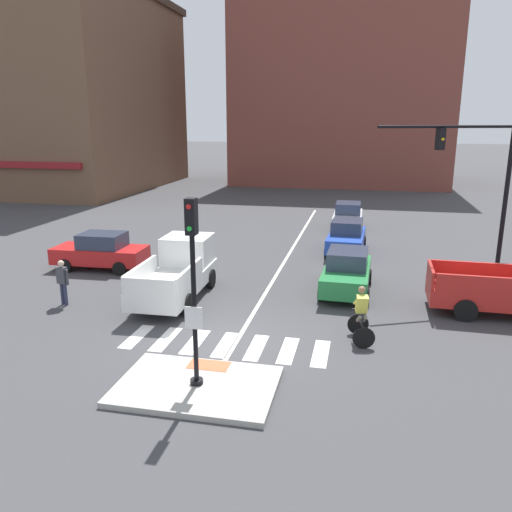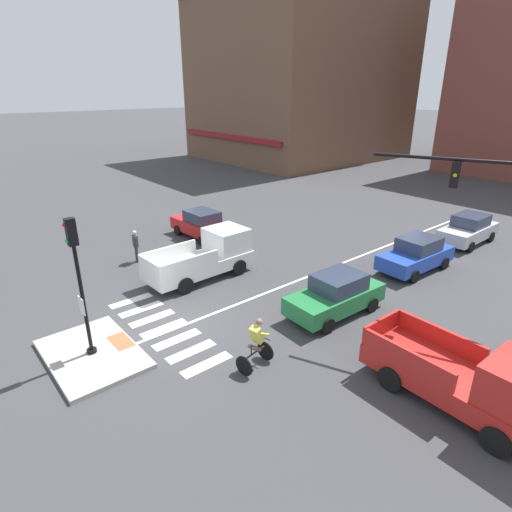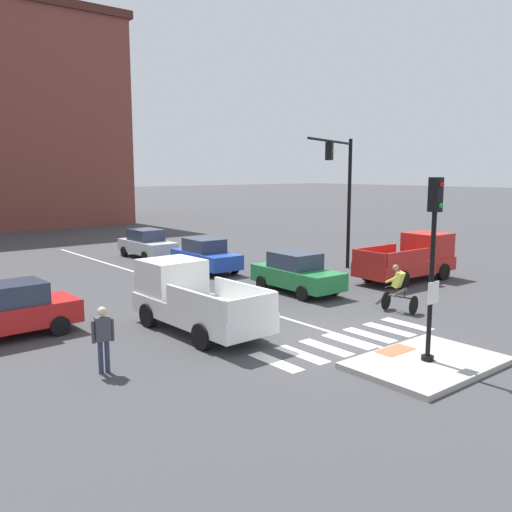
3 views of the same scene
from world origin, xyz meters
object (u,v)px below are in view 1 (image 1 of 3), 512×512
(car_red_cross_left, at_px, (101,251))
(car_green_eastbound_mid, at_px, (347,272))
(signal_pole, at_px, (193,276))
(car_blue_eastbound_far, at_px, (347,237))
(cyclist, at_px, (361,313))
(pedestrian_at_curb_left, at_px, (62,279))
(pickup_truck_white_westbound_near, at_px, (179,271))
(traffic_light_mast, at_px, (483,178))
(car_silver_eastbound_distant, at_px, (348,216))

(car_red_cross_left, bearing_deg, car_green_eastbound_mid, -4.78)
(signal_pole, xyz_separation_m, car_red_cross_left, (-7.61, 9.31, -2.12))
(car_red_cross_left, relative_size, car_green_eastbound_mid, 1.00)
(car_blue_eastbound_far, xyz_separation_m, cyclist, (0.88, -10.81, 0.06))
(pedestrian_at_curb_left, bearing_deg, signal_pole, -35.59)
(car_green_eastbound_mid, xyz_separation_m, cyclist, (0.61, -4.56, 0.06))
(cyclist, distance_m, pedestrian_at_curb_left, 10.57)
(car_blue_eastbound_far, bearing_deg, pickup_truck_white_westbound_near, -126.39)
(car_red_cross_left, relative_size, car_blue_eastbound_far, 1.00)
(pickup_truck_white_westbound_near, relative_size, cyclist, 3.06)
(car_red_cross_left, bearing_deg, traffic_light_mast, 4.30)
(car_red_cross_left, bearing_deg, pickup_truck_white_westbound_near, -29.89)
(car_red_cross_left, height_order, car_green_eastbound_mid, same)
(car_green_eastbound_mid, distance_m, pickup_truck_white_westbound_near, 6.46)
(cyclist, bearing_deg, car_red_cross_left, 154.60)
(pickup_truck_white_westbound_near, distance_m, cyclist, 7.35)
(car_red_cross_left, height_order, cyclist, cyclist)
(signal_pole, distance_m, pedestrian_at_curb_left, 8.36)
(car_red_cross_left, distance_m, car_blue_eastbound_far, 11.91)
(car_silver_eastbound_distant, distance_m, car_green_eastbound_mid, 11.99)
(cyclist, bearing_deg, pedestrian_at_curb_left, 175.12)
(car_silver_eastbound_distant, distance_m, car_red_cross_left, 15.25)
(traffic_light_mast, bearing_deg, car_red_cross_left, -175.70)
(signal_pole, height_order, pickup_truck_white_westbound_near, signal_pole)
(car_green_eastbound_mid, distance_m, car_blue_eastbound_far, 6.25)
(car_blue_eastbound_far, bearing_deg, car_red_cross_left, -153.40)
(car_red_cross_left, xyz_separation_m, car_blue_eastbound_far, (10.65, 5.33, 0.00))
(signal_pole, bearing_deg, traffic_light_mast, 51.76)
(traffic_light_mast, height_order, car_green_eastbound_mid, traffic_light_mast)
(traffic_light_mast, bearing_deg, pedestrian_at_curb_left, -158.81)
(car_silver_eastbound_distant, bearing_deg, cyclist, -86.41)
(signal_pole, bearing_deg, pedestrian_at_curb_left, 144.41)
(car_silver_eastbound_distant, distance_m, pedestrian_at_curb_left, 18.30)
(car_red_cross_left, bearing_deg, signal_pole, -50.73)
(car_blue_eastbound_far, bearing_deg, car_silver_eastbound_distant, 91.56)
(signal_pole, xyz_separation_m, pedestrian_at_curb_left, (-6.61, 4.73, -1.95))
(cyclist, xyz_separation_m, pedestrian_at_curb_left, (-10.53, 0.90, 0.11))
(car_green_eastbound_mid, bearing_deg, cyclist, -82.35)
(car_green_eastbound_mid, relative_size, pedestrian_at_curb_left, 2.49)
(traffic_light_mast, xyz_separation_m, pedestrian_at_curb_left, (-14.88, -5.77, -3.34))
(cyclist, bearing_deg, signal_pole, -135.64)
(car_green_eastbound_mid, bearing_deg, car_red_cross_left, 175.22)
(car_blue_eastbound_far, height_order, pedestrian_at_curb_left, pedestrian_at_curb_left)
(cyclist, bearing_deg, pickup_truck_white_westbound_near, 157.91)
(car_red_cross_left, bearing_deg, pedestrian_at_curb_left, -77.66)
(pickup_truck_white_westbound_near, bearing_deg, car_blue_eastbound_far, 53.61)
(car_red_cross_left, xyz_separation_m, car_green_eastbound_mid, (10.92, -0.91, 0.00))
(traffic_light_mast, distance_m, cyclist, 8.68)
(cyclist, bearing_deg, car_green_eastbound_mid, 97.65)
(car_red_cross_left, xyz_separation_m, cyclist, (11.53, -5.48, 0.06))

